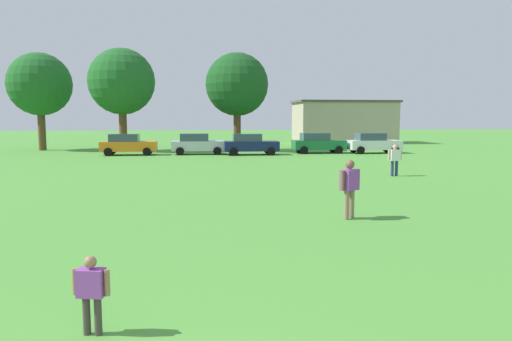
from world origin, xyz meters
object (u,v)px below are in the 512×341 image
object	(u,v)px
parked_car_silver_1	(198,144)
tree_far_left	(40,85)
adult_bystander	(350,184)
tree_far_right	(237,85)
parked_car_green_3	(318,143)
tree_center	(122,82)
child_kite_flyer	(91,288)
parked_car_navy_2	(250,144)
bystander_near_trees	(395,157)
parked_car_orange_0	(128,144)
parked_car_white_4	(373,143)

from	to	relation	value
parked_car_silver_1	tree_far_left	distance (m)	16.26
adult_bystander	tree_far_right	distance (m)	29.65
parked_car_green_3	tree_center	world-z (taller)	tree_center
tree_center	tree_far_right	size ratio (longest dim) A/B	1.04
tree_far_left	adult_bystander	bearing A→B (deg)	-60.36
child_kite_flyer	adult_bystander	size ratio (longest dim) A/B	0.64
child_kite_flyer	tree_far_left	world-z (taller)	tree_far_left
child_kite_flyer	parked_car_green_3	bearing A→B (deg)	82.90
parked_car_navy_2	bystander_near_trees	bearing A→B (deg)	-68.78
parked_car_orange_0	parked_car_green_3	world-z (taller)	same
parked_car_navy_2	tree_far_left	world-z (taller)	tree_far_left
parked_car_navy_2	parked_car_white_4	distance (m)	10.35
bystander_near_trees	parked_car_orange_0	size ratio (longest dim) A/B	0.37
parked_car_orange_0	tree_far_left	xyz separation A→B (m)	(-8.50, 6.78, 5.04)
bystander_near_trees	parked_car_white_4	distance (m)	15.87
parked_car_white_4	parked_car_navy_2	bearing A→B (deg)	-177.51
tree_far_right	bystander_near_trees	bearing A→B (deg)	-72.02
child_kite_flyer	adult_bystander	bearing A→B (deg)	61.99
adult_bystander	tree_center	size ratio (longest dim) A/B	0.19
parked_car_silver_1	bystander_near_trees	bearing A→B (deg)	-57.94
parked_car_silver_1	tree_far_right	xyz separation A→B (m)	(3.54, 3.76, 4.97)
child_kite_flyer	parked_car_navy_2	xyz separation A→B (m)	(5.70, 31.34, 0.20)
parked_car_orange_0	parked_car_white_4	world-z (taller)	same
bystander_near_trees	parked_car_green_3	bearing A→B (deg)	-95.96
child_kite_flyer	parked_car_orange_0	xyz separation A→B (m)	(-3.92, 32.25, 0.20)
parked_car_orange_0	bystander_near_trees	bearing A→B (deg)	-45.55
parked_car_white_4	parked_car_silver_1	bearing A→B (deg)	177.66
bystander_near_trees	adult_bystander	bearing A→B (deg)	54.62
tree_center	adult_bystander	bearing A→B (deg)	-70.16
adult_bystander	tree_far_right	size ratio (longest dim) A/B	0.20
adult_bystander	tree_far_right	xyz separation A→B (m)	(-0.79, 29.25, 4.80)
child_kite_flyer	tree_center	size ratio (longest dim) A/B	0.12
child_kite_flyer	parked_car_green_3	size ratio (longest dim) A/B	0.26
bystander_near_trees	tree_far_left	size ratio (longest dim) A/B	0.18
child_kite_flyer	adult_bystander	xyz separation A→B (m)	(5.87, 6.89, 0.37)
parked_car_navy_2	tree_center	world-z (taller)	tree_center
adult_bystander	bystander_near_trees	bearing A→B (deg)	-156.71
parked_car_white_4	tree_far_left	size ratio (longest dim) A/B	0.49
adult_bystander	parked_car_white_4	distance (m)	26.90
child_kite_flyer	parked_car_green_3	xyz separation A→B (m)	(11.49, 32.43, 0.20)
child_kite_flyer	bystander_near_trees	world-z (taller)	bystander_near_trees
parked_car_green_3	bystander_near_trees	bearing A→B (deg)	-90.28
adult_bystander	parked_car_white_4	bearing A→B (deg)	-149.23
adult_bystander	tree_far_right	world-z (taller)	tree_far_right
adult_bystander	bystander_near_trees	world-z (taller)	adult_bystander
tree_far_left	tree_center	bearing A→B (deg)	-16.66
parked_car_orange_0	parked_car_silver_1	world-z (taller)	same
child_kite_flyer	bystander_near_trees	xyz separation A→B (m)	(11.41, 16.61, 0.29)
parked_car_orange_0	tree_center	distance (m)	6.96
tree_far_right	tree_far_left	bearing A→B (deg)	170.62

